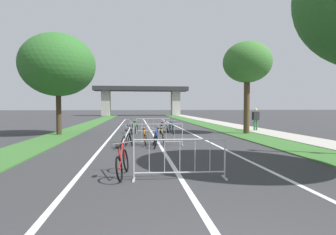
{
  "coord_description": "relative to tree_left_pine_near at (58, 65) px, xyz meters",
  "views": [
    {
      "loc": [
        -1.16,
        -2.07,
        1.87
      ],
      "look_at": [
        0.4,
        10.79,
        1.35
      ],
      "focal_mm": 28.46,
      "sensor_mm": 36.0,
      "label": 1
    }
  ],
  "objects": [
    {
      "name": "bicycle_red_9",
      "position": [
        4.67,
        -11.04,
        -4.22
      ],
      "size": [
        0.55,
        1.72,
        0.89
      ],
      "rotation": [
        0.0,
        0.0,
        -0.11
      ],
      "color": "black",
      "rests_on": "ground"
    },
    {
      "name": "lane_stripe_right_lane",
      "position": [
        8.9,
        2.85,
        -4.58
      ],
      "size": [
        0.14,
        37.96,
        0.01
      ],
      "primitive_type": "cube",
      "color": "silver",
      "rests_on": "ground"
    },
    {
      "name": "bicycle_black_5",
      "position": [
        4.75,
        -4.91,
        -4.21
      ],
      "size": [
        0.56,
        1.77,
        1.02
      ],
      "rotation": [
        0.0,
        0.0,
        0.07
      ],
      "color": "black",
      "rests_on": "ground"
    },
    {
      "name": "crowd_barrier_second",
      "position": [
        6.09,
        -5.44,
        -4.06
      ],
      "size": [
        2.44,
        0.55,
        1.05
      ],
      "rotation": [
        0.0,
        0.0,
        -0.04
      ],
      "color": "#ADADB2",
      "rests_on": "ground"
    },
    {
      "name": "bicycle_yellow_3",
      "position": [
        6.38,
        -5.05,
        -4.24
      ],
      "size": [
        0.48,
        1.66,
        0.9
      ],
      "rotation": [
        0.0,
        0.0,
        -0.11
      ],
      "color": "black",
      "rests_on": "ground"
    },
    {
      "name": "pedestrian_pushing_bike",
      "position": [
        14.12,
        1.11,
        -3.51
      ],
      "size": [
        0.63,
        0.33,
        1.76
      ],
      "rotation": [
        0.0,
        0.0,
        3.23
      ],
      "color": "#33723F",
      "rests_on": "ground"
    },
    {
      "name": "lane_stripe_center",
      "position": [
        6.19,
        2.85,
        -4.58
      ],
      "size": [
        0.14,
        37.96,
        0.01
      ],
      "primitive_type": "cube",
      "color": "silver",
      "rests_on": "ground"
    },
    {
      "name": "sidewalk_path_right",
      "position": [
        14.38,
        10.71,
        -4.54
      ],
      "size": [
        2.24,
        65.62,
        0.08
      ],
      "primitive_type": "cube",
      "color": "#ADA89E",
      "rests_on": "ground"
    },
    {
      "name": "bicycle_orange_1",
      "position": [
        5.49,
        -4.9,
        -4.24
      ],
      "size": [
        0.42,
        1.68,
        0.84
      ],
      "rotation": [
        0.0,
        0.0,
        -0.08
      ],
      "color": "black",
      "rests_on": "ground"
    },
    {
      "name": "bicycle_blue_8",
      "position": [
        5.92,
        -5.92,
        -4.23
      ],
      "size": [
        0.52,
        1.71,
        0.93
      ],
      "rotation": [
        0.0,
        0.0,
        -0.01
      ],
      "color": "black",
      "rests_on": "ground"
    },
    {
      "name": "lane_stripe_left_lane",
      "position": [
        3.48,
        2.85,
        -4.58
      ],
      "size": [
        0.14,
        37.96,
        0.01
      ],
      "primitive_type": "cube",
      "color": "silver",
      "rests_on": "ground"
    },
    {
      "name": "bicycle_teal_2",
      "position": [
        7.51,
        0.24,
        -4.23
      ],
      "size": [
        0.52,
        1.7,
        0.95
      ],
      "rotation": [
        0.0,
        0.0,
        3.23
      ],
      "color": "black",
      "rests_on": "ground"
    },
    {
      "name": "tree_left_pine_near",
      "position": [
        0.0,
        0.0,
        0.0
      ],
      "size": [
        4.78,
        4.78,
        6.63
      ],
      "color": "#3D2D1E",
      "rests_on": "ground"
    },
    {
      "name": "bicycle_green_6",
      "position": [
        4.95,
        0.12,
        -4.24
      ],
      "size": [
        0.71,
        1.6,
        0.94
      ],
      "rotation": [
        0.0,
        0.0,
        -0.25
      ],
      "color": "black",
      "rests_on": "ground"
    },
    {
      "name": "bicycle_silver_7",
      "position": [
        4.66,
        1.02,
        -4.22
      ],
      "size": [
        0.53,
        1.6,
        0.98
      ],
      "rotation": [
        0.0,
        0.0,
        3.01
      ],
      "color": "black",
      "rests_on": "ground"
    },
    {
      "name": "bicycle_white_10",
      "position": [
        4.55,
        -5.98,
        -4.23
      ],
      "size": [
        0.66,
        1.68,
        0.94
      ],
      "rotation": [
        0.0,
        0.0,
        -0.16
      ],
      "color": "black",
      "rests_on": "ground"
    },
    {
      "name": "tree_right_oak_near",
      "position": [
        12.58,
        -0.77,
        0.27
      ],
      "size": [
        3.28,
        3.28,
        6.3
      ],
      "color": "#4C3823",
      "rests_on": "ground"
    },
    {
      "name": "bicycle_purple_4",
      "position": [
        6.78,
        0.23,
        -4.23
      ],
      "size": [
        0.51,
        1.68,
        0.89
      ],
      "rotation": [
        0.0,
        0.0,
        -0.05
      ],
      "color": "black",
      "rests_on": "ground"
    },
    {
      "name": "grass_verge_left",
      "position": [
        0.19,
        10.71,
        -4.56
      ],
      "size": [
        2.14,
        65.62,
        0.05
      ],
      "primitive_type": "cube",
      "color": "#386B2D",
      "rests_on": "ground"
    },
    {
      "name": "crowd_barrier_third",
      "position": [
        6.26,
        0.63,
        -4.06
      ],
      "size": [
        2.43,
        0.5,
        1.05
      ],
      "rotation": [
        0.0,
        0.0,
        0.02
      ],
      "color": "#ADADB2",
      "rests_on": "ground"
    },
    {
      "name": "grass_verge_right",
      "position": [
        12.19,
        10.71,
        -4.56
      ],
      "size": [
        2.14,
        65.62,
        0.05
      ],
      "primitive_type": "cube",
      "color": "#386B2D",
      "rests_on": "ground"
    },
    {
      "name": "crowd_barrier_nearest",
      "position": [
        6.15,
        -11.51,
        -4.06
      ],
      "size": [
        2.44,
        0.55,
        1.05
      ],
      "rotation": [
        0.0,
        0.0,
        -0.05
      ],
      "color": "#ADADB2",
      "rests_on": "ground"
    },
    {
      "name": "bicycle_white_0",
      "position": [
        7.27,
        1.11,
        -4.24
      ],
      "size": [
        0.54,
        1.57,
        0.87
      ],
      "rotation": [
        0.0,
        0.0,
        -0.04
      ],
      "color": "black",
      "rests_on": "ground"
    },
    {
      "name": "overpass_bridge",
      "position": [
        6.19,
        38.1,
        -0.1
      ],
      "size": [
        19.48,
        4.15,
        6.07
      ],
      "color": "#2D2D30",
      "rests_on": "ground"
    }
  ]
}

